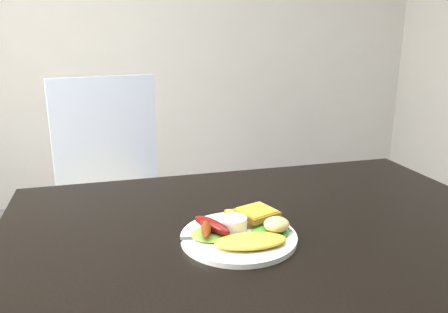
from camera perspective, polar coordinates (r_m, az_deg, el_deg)
room_back_panel at (r=3.15m, az=-9.49°, el=18.81°), size 4.00×0.04×2.70m
dining_table at (r=1.04m, az=5.37°, el=-9.64°), size 1.20×0.80×0.04m
dining_chair at (r=1.91m, az=-14.56°, el=-7.01°), size 0.54×0.54×0.05m
person at (r=1.72m, az=2.37°, el=3.39°), size 0.69×0.59×1.61m
plate at (r=0.95m, az=1.93°, el=-10.47°), size 0.25×0.25×0.01m
lettuce_left at (r=0.93m, az=-1.74°, el=-10.13°), size 0.11×0.11×0.01m
lettuce_right at (r=0.95m, az=6.02°, el=-9.79°), size 0.10×0.10×0.01m
omelette at (r=0.90m, az=3.49°, el=-10.97°), size 0.15×0.08×0.02m
sausage_a at (r=0.92m, az=-2.33°, el=-9.34°), size 0.04×0.09×0.02m
sausage_b at (r=0.94m, az=-1.61°, el=-8.95°), size 0.08×0.11×0.03m
ramekin at (r=0.95m, az=1.36°, el=-8.85°), size 0.07×0.07×0.03m
toast_a at (r=1.00m, az=2.26°, el=-8.15°), size 0.09×0.09×0.01m
toast_b at (r=1.00m, az=4.34°, el=-7.40°), size 0.10×0.10×0.01m
potato_salad at (r=0.94m, az=6.87°, el=-8.78°), size 0.06×0.06×0.03m
fork at (r=0.92m, az=-0.08°, el=-10.58°), size 0.18×0.05×0.00m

